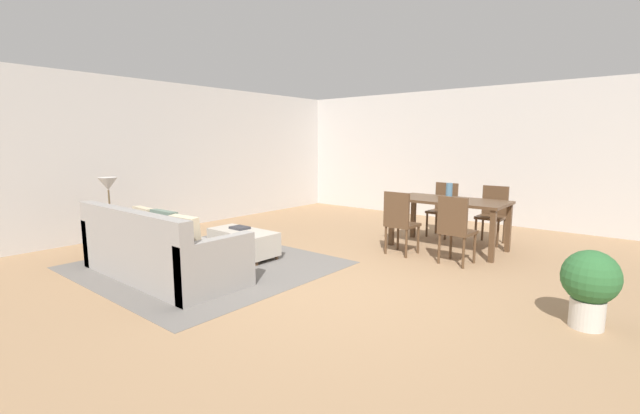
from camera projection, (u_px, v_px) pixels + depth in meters
name	position (u px, v px, depth m)	size (l,w,h in m)	color
ground_plane	(340.00, 287.00, 4.75)	(10.80, 10.80, 0.00)	#9E7A56
wall_back	(491.00, 156.00, 8.36)	(9.00, 0.12, 2.70)	beige
wall_left	(161.00, 157.00, 7.76)	(0.12, 11.00, 2.70)	beige
area_rug	(207.00, 265.00, 5.59)	(3.00, 2.80, 0.01)	slate
couch	(159.00, 253.00, 5.08)	(2.28, 0.94, 0.86)	gray
ottoman_table	(243.00, 241.00, 5.98)	(1.06, 0.47, 0.38)	#B7AD9E
side_table	(111.00, 223.00, 6.03)	(0.40, 0.40, 0.60)	brown
table_lamp	(108.00, 185.00, 5.95)	(0.26, 0.26, 0.53)	brown
dining_table	(449.00, 206.00, 6.38)	(1.67, 0.85, 0.76)	#513823
dining_chair_near_left	(400.00, 219.00, 6.03)	(0.41, 0.41, 0.92)	#513823
dining_chair_near_right	(455.00, 226.00, 5.53)	(0.42, 0.42, 0.92)	#513823
dining_chair_far_left	(444.00, 206.00, 7.28)	(0.42, 0.42, 0.92)	#513823
dining_chair_far_right	(493.00, 211.00, 6.75)	(0.40, 0.40, 0.92)	#513823
vase_centerpiece	(449.00, 191.00, 6.38)	(0.10, 0.10, 0.24)	slate
book_on_ottoman	(240.00, 228.00, 6.06)	(0.26, 0.20, 0.03)	#333338
potted_plant	(590.00, 283.00, 3.65)	(0.47, 0.47, 0.69)	beige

